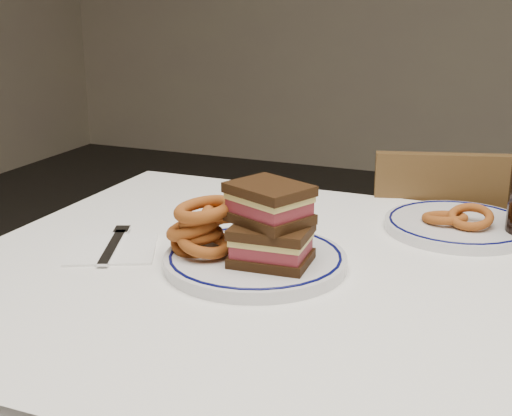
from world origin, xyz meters
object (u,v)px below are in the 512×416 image
at_px(chair_far, 454,313).
at_px(far_plate, 458,225).
at_px(main_plate, 255,260).
at_px(reuben_sandwich, 270,224).

height_order(chair_far, far_plate, chair_far).
relative_size(main_plate, far_plate, 1.10).
bearing_deg(main_plate, reuben_sandwich, -24.08).
distance_m(main_plate, reuben_sandwich, 0.07).
bearing_deg(reuben_sandwich, far_plate, 52.44).
relative_size(chair_far, reuben_sandwich, 6.26).
distance_m(chair_far, reuben_sandwich, 0.73).
height_order(chair_far, main_plate, chair_far).
bearing_deg(chair_far, reuben_sandwich, -108.58).
bearing_deg(chair_far, far_plate, -85.56).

